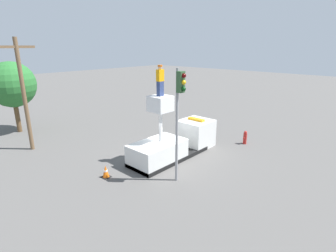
{
  "coord_description": "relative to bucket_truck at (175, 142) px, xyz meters",
  "views": [
    {
      "loc": [
        -11.45,
        -10.39,
        6.88
      ],
      "look_at": [
        -1.35,
        -1.12,
        2.67
      ],
      "focal_mm": 28.0,
      "sensor_mm": 36.0,
      "label": 1
    }
  ],
  "objects": [
    {
      "name": "ground_plane",
      "position": [
        -0.55,
        0.0,
        -0.89
      ],
      "size": [
        120.0,
        120.0,
        0.0
      ],
      "primitive_type": "plane",
      "color": "#565451"
    },
    {
      "name": "bucket_truck",
      "position": [
        0.0,
        0.0,
        0.0
      ],
      "size": [
        6.64,
        2.08,
        4.11
      ],
      "color": "black",
      "rests_on": "ground"
    },
    {
      "name": "worker",
      "position": [
        -1.33,
        0.0,
        4.11
      ],
      "size": [
        0.4,
        0.26,
        1.75
      ],
      "color": "navy",
      "rests_on": "bucket_truck"
    },
    {
      "name": "traffic_light_pole",
      "position": [
        -2.47,
        -2.38,
        3.26
      ],
      "size": [
        0.34,
        0.57,
        5.89
      ],
      "color": "gray",
      "rests_on": "ground"
    },
    {
      "name": "fire_hydrant",
      "position": [
        5.02,
        -2.39,
        -0.41
      ],
      "size": [
        0.49,
        0.25,
        0.98
      ],
      "color": "#B2231E",
      "rests_on": "ground"
    },
    {
      "name": "traffic_cone_rear",
      "position": [
        -4.82,
        0.8,
        -0.55
      ],
      "size": [
        0.46,
        0.46,
        0.7
      ],
      "color": "black",
      "rests_on": "ground"
    },
    {
      "name": "tree_left_bg",
      "position": [
        -5.05,
        12.8,
        3.02
      ],
      "size": [
        3.62,
        3.62,
        5.74
      ],
      "color": "brown",
      "rests_on": "ground"
    },
    {
      "name": "utility_pole",
      "position": [
        -5.89,
        8.0,
        3.13
      ],
      "size": [
        2.2,
        0.26,
        7.41
      ],
      "color": "brown",
      "rests_on": "ground"
    }
  ]
}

